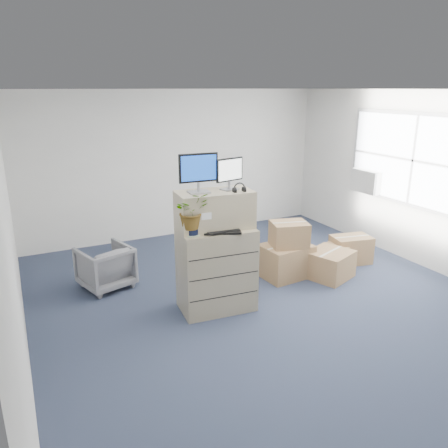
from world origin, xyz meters
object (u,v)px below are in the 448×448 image
(monitor_left, at_px, (199,171))
(potted_plant, at_px, (192,215))
(filing_cabinet_lower, at_px, (216,269))
(water_bottle, at_px, (222,218))
(office_chair, at_px, (105,265))
(keyboard, at_px, (222,232))
(monitor_right, at_px, (230,172))

(monitor_left, bearing_deg, potted_plant, -133.01)
(filing_cabinet_lower, relative_size, potted_plant, 2.40)
(water_bottle, bearing_deg, office_chair, 134.70)
(filing_cabinet_lower, distance_m, keyboard, 0.59)
(filing_cabinet_lower, relative_size, keyboard, 2.41)
(monitor_right, height_order, water_bottle, monitor_right)
(filing_cabinet_lower, height_order, keyboard, keyboard)
(keyboard, distance_m, water_bottle, 0.24)
(filing_cabinet_lower, bearing_deg, monitor_right, 18.79)
(monitor_left, height_order, keyboard, monitor_left)
(potted_plant, bearing_deg, monitor_right, 13.77)
(filing_cabinet_lower, bearing_deg, office_chair, 137.51)
(filing_cabinet_lower, relative_size, office_chair, 1.60)
(monitor_right, height_order, potted_plant, monitor_right)
(monitor_right, bearing_deg, office_chair, 125.28)
(potted_plant, bearing_deg, monitor_left, 42.93)
(monitor_right, relative_size, water_bottle, 1.59)
(filing_cabinet_lower, xyz_separation_m, keyboard, (-0.00, -0.17, 0.57))
(monitor_left, bearing_deg, water_bottle, -5.98)
(filing_cabinet_lower, xyz_separation_m, office_chair, (-1.18, 1.30, -0.21))
(filing_cabinet_lower, distance_m, monitor_right, 1.28)
(potted_plant, bearing_deg, keyboard, -12.64)
(potted_plant, bearing_deg, filing_cabinet_lower, 13.88)
(monitor_left, distance_m, water_bottle, 0.69)
(water_bottle, bearing_deg, monitor_right, 18.81)
(keyboard, distance_m, office_chair, 2.04)
(monitor_right, bearing_deg, water_bottle, -174.10)
(water_bottle, bearing_deg, keyboard, -116.96)
(water_bottle, height_order, potted_plant, potted_plant)
(monitor_right, height_order, office_chair, monitor_right)
(filing_cabinet_lower, relative_size, water_bottle, 4.40)
(filing_cabinet_lower, relative_size, monitor_right, 2.76)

